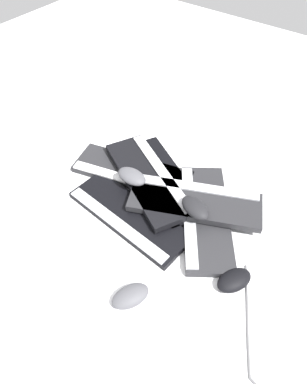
{
  "coord_description": "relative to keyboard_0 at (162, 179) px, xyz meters",
  "views": [
    {
      "loc": [
        -0.63,
        -0.54,
        0.92
      ],
      "look_at": [
        0.0,
        -0.07,
        0.03
      ],
      "focal_mm": 32.0,
      "sensor_mm": 36.0,
      "label": 1
    }
  ],
  "objects": [
    {
      "name": "ground_plane",
      "position": [
        -0.08,
        0.04,
        -0.01
      ],
      "size": [
        3.2,
        3.2,
        0.0
      ],
      "primitive_type": "plane",
      "color": "white"
    },
    {
      "name": "keyboard_0",
      "position": [
        0.0,
        0.0,
        0.0
      ],
      "size": [
        0.34,
        0.46,
        0.03
      ],
      "color": "black",
      "rests_on": "ground"
    },
    {
      "name": "keyboard_1",
      "position": [
        -0.04,
        0.11,
        0.0
      ],
      "size": [
        0.26,
        0.46,
        0.03
      ],
      "color": "#232326",
      "rests_on": "ground"
    },
    {
      "name": "keyboard_2",
      "position": [
        -0.2,
        -0.01,
        0.0
      ],
      "size": [
        0.19,
        0.45,
        0.03
      ],
      "color": "black",
      "rests_on": "ground"
    },
    {
      "name": "keyboard_3",
      "position": [
        -0.05,
        -0.21,
        0.0
      ],
      "size": [
        0.45,
        0.38,
        0.03
      ],
      "color": "#232326",
      "rests_on": "ground"
    },
    {
      "name": "keyboard_4",
      "position": [
        -0.05,
        0.03,
        0.03
      ],
      "size": [
        0.34,
        0.46,
        0.03
      ],
      "color": "black",
      "rests_on": "keyboard_0"
    },
    {
      "name": "keyboard_5",
      "position": [
        -0.04,
        -0.16,
        0.03
      ],
      "size": [
        0.32,
        0.46,
        0.03
      ],
      "color": "#232326",
      "rests_on": "keyboard_3"
    },
    {
      "name": "mouse_0",
      "position": [
        -0.42,
        -0.2,
        0.01
      ],
      "size": [
        0.13,
        0.11,
        0.04
      ],
      "primitive_type": "ellipsoid",
      "rotation": [
        0.0,
        0.0,
        2.71
      ],
      "color": "#4C4C51",
      "rests_on": "ground"
    },
    {
      "name": "mouse_1",
      "position": [
        -0.1,
        0.06,
        0.07
      ],
      "size": [
        0.07,
        0.11,
        0.04
      ],
      "primitive_type": "ellipsoid",
      "rotation": [
        0.0,
        0.0,
        1.56
      ],
      "color": "#4C4C51",
      "rests_on": "keyboard_4"
    },
    {
      "name": "mouse_2",
      "position": [
        -0.21,
        -0.4,
        0.01
      ],
      "size": [
        0.13,
        0.11,
        0.04
      ],
      "primitive_type": "ellipsoid",
      "rotation": [
        0.0,
        0.0,
        5.85
      ],
      "color": "black",
      "rests_on": "ground"
    },
    {
      "name": "mouse_3",
      "position": [
        -0.09,
        -0.19,
        0.07
      ],
      "size": [
        0.1,
        0.13,
        0.04
      ],
      "primitive_type": "ellipsoid",
      "rotation": [
        0.0,
        0.0,
        4.39
      ],
      "color": "black",
      "rests_on": "keyboard_5"
    },
    {
      "name": "cable_0",
      "position": [
        -0.35,
        -0.55,
        -0.01
      ],
      "size": [
        0.4,
        0.32,
        0.01
      ],
      "color": "#59595B",
      "rests_on": "ground"
    }
  ]
}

